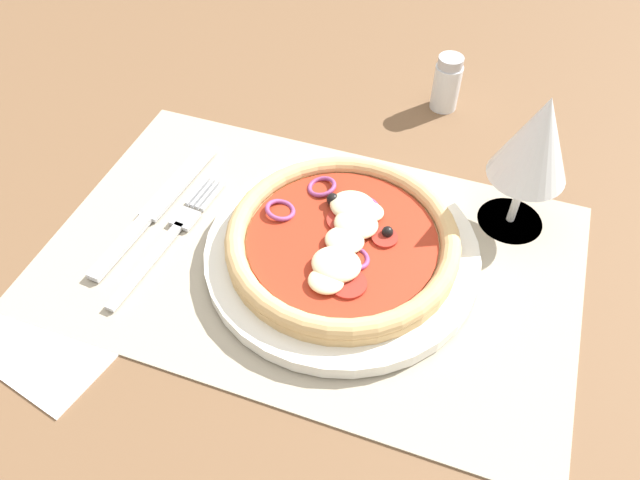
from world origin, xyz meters
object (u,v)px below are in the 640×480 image
pizza (343,239)px  wine_glass (536,144)px  knife (157,206)px  plate (342,252)px  pepper_shaker (447,83)px  fork (174,232)px  napkin (56,334)px

pizza → wine_glass: 18.94cm
knife → wine_glass: size_ratio=1.35×
plate → pepper_shaker: pepper_shaker is taller
fork → wine_glass: size_ratio=1.21×
pizza → pepper_shaker: bearing=81.4°
pepper_shaker → wine_glass: bearing=-58.2°
pizza → napkin: (-20.39, -16.10, -2.75)cm
pizza → fork: 16.70cm
plate → wine_glass: bearing=35.7°
napkin → pepper_shaker: 49.41cm
knife → wine_glass: wine_glass is taller
wine_glass → plate: bearing=-144.3°
plate → napkin: 25.97cm
fork → knife: (-3.23, 2.50, 0.03)cm
pizza → pepper_shaker: (4.03, 26.75, 0.32)cm
pizza → fork: size_ratio=1.18×
pizza → wine_glass: size_ratio=1.43×
plate → fork: (-16.32, -2.54, -0.48)cm
napkin → knife: bearing=87.1°
fork → plate: bearing=-75.9°
napkin → pepper_shaker: bearing=60.3°
napkin → pepper_shaker: (24.42, 42.84, 3.07)cm
wine_glass → napkin: (-34.65, -26.34, -9.87)cm
wine_glass → napkin: 44.62cm
fork → napkin: bearing=168.6°
plate → knife: (-19.55, -0.04, -0.45)cm
fork → knife: size_ratio=0.90×
pizza → napkin: 26.12cm
napkin → pepper_shaker: pepper_shaker is taller
plate → knife: 19.56cm
pizza → wine_glass: wine_glass is taller
pizza → napkin: size_ratio=1.80×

